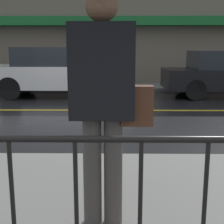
# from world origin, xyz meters

# --- Properties ---
(ground_plane) EXTENTS (80.00, 80.00, 0.00)m
(ground_plane) POSITION_xyz_m (0.00, 0.00, 0.00)
(ground_plane) COLOR black
(sidewalk_far) EXTENTS (28.00, 1.96, 0.11)m
(sidewalk_far) POSITION_xyz_m (0.00, 4.58, 0.05)
(sidewalk_far) COLOR slate
(sidewalk_far) RESTS_ON ground_plane
(lane_marking) EXTENTS (25.20, 0.12, 0.01)m
(lane_marking) POSITION_xyz_m (0.00, 0.00, 0.00)
(lane_marking) COLOR gold
(lane_marking) RESTS_ON ground_plane
(building_storefront) EXTENTS (28.00, 0.85, 6.38)m
(building_storefront) POSITION_xyz_m (0.00, 5.68, 3.16)
(building_storefront) COLOR #706656
(building_storefront) RESTS_ON ground_plane
(car_white) EXTENTS (4.53, 1.86, 1.55)m
(car_white) POSITION_xyz_m (-0.45, 2.41, 0.79)
(car_white) COLOR silver
(car_white) RESTS_ON ground_plane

